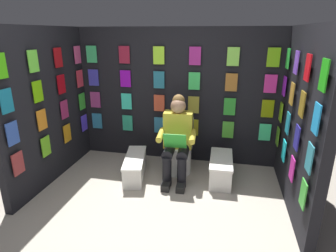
% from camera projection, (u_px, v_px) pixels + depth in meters
% --- Properties ---
extents(ground_plane, '(30.00, 30.00, 0.00)m').
position_uv_depth(ground_plane, '(142.00, 235.00, 2.91)').
color(ground_plane, '#B2A899').
extents(display_wall_back, '(3.20, 0.14, 2.08)m').
position_uv_depth(display_wall_back, '(177.00, 96.00, 4.40)').
color(display_wall_back, black).
rests_on(display_wall_back, ground).
extents(display_wall_left, '(0.14, 1.91, 2.08)m').
position_uv_depth(display_wall_left, '(301.00, 122.00, 3.15)').
color(display_wall_left, black).
rests_on(display_wall_left, ground).
extents(display_wall_right, '(0.14, 1.91, 2.08)m').
position_uv_depth(display_wall_right, '(47.00, 107.00, 3.79)').
color(display_wall_right, black).
rests_on(display_wall_right, ground).
extents(toilet, '(0.41, 0.56, 0.77)m').
position_uv_depth(toilet, '(179.00, 150.00, 4.19)').
color(toilet, white).
rests_on(toilet, ground).
extents(person_reading, '(0.54, 0.70, 1.19)m').
position_uv_depth(person_reading, '(177.00, 138.00, 3.89)').
color(person_reading, gold).
rests_on(person_reading, ground).
extents(comic_longbox_near, '(0.32, 0.76, 0.33)m').
position_uv_depth(comic_longbox_near, '(221.00, 169.00, 3.96)').
color(comic_longbox_near, white).
rests_on(comic_longbox_near, ground).
extents(comic_longbox_far, '(0.43, 0.86, 0.31)m').
position_uv_depth(comic_longbox_far, '(135.00, 166.00, 4.05)').
color(comic_longbox_far, white).
rests_on(comic_longbox_far, ground).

